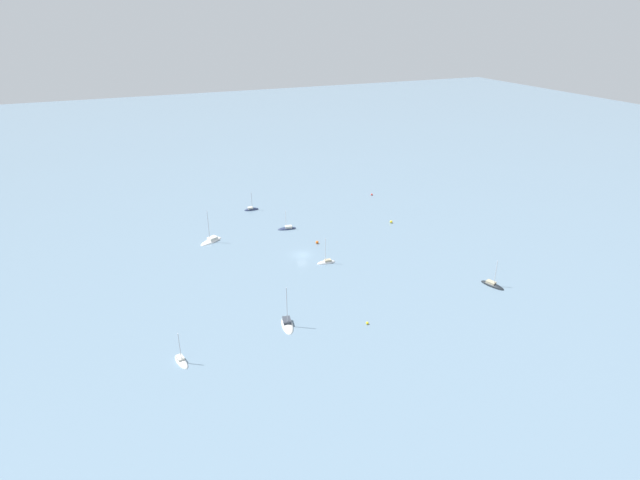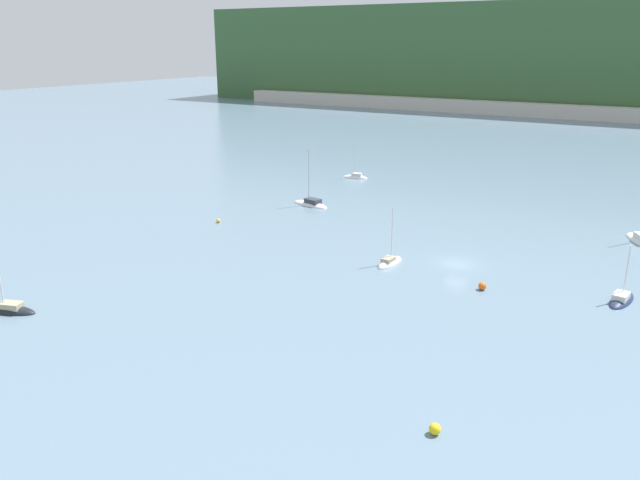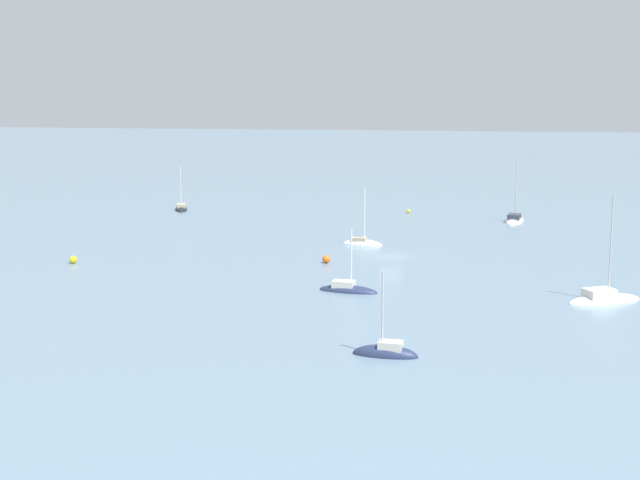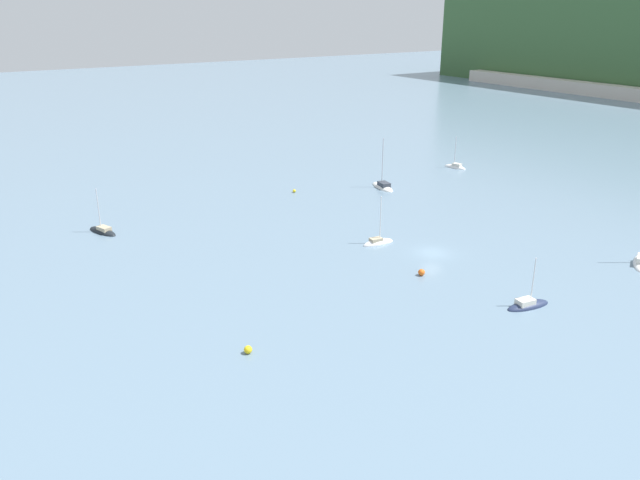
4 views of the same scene
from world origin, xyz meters
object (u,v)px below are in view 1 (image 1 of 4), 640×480
at_px(sailboat_6, 251,210).
at_px(mooring_buoy_0, 367,323).
at_px(sailboat_1, 287,229).
at_px(sailboat_4, 492,285).
at_px(mooring_buoy_1, 372,195).
at_px(mooring_buoy_3, 391,222).
at_px(sailboat_0, 211,241).
at_px(sailboat_2, 287,324).
at_px(sailboat_3, 181,362).
at_px(sailboat_5, 326,263).
at_px(mooring_buoy_2, 317,242).

xyz_separation_m(sailboat_6, mooring_buoy_0, (-72.44, -4.29, 0.19)).
distance_m(sailboat_1, sailboat_4, 60.52).
xyz_separation_m(mooring_buoy_1, mooring_buoy_3, (-24.49, 6.48, 0.09)).
bearing_deg(sailboat_0, sailboat_4, 108.66).
bearing_deg(sailboat_2, sailboat_0, -161.85).
distance_m(sailboat_3, mooring_buoy_3, 81.45).
relative_size(mooring_buoy_0, mooring_buoy_3, 0.71).
xyz_separation_m(sailboat_2, mooring_buoy_0, (-6.16, -15.33, 0.15)).
bearing_deg(sailboat_5, mooring_buoy_3, -145.02).
distance_m(sailboat_1, sailboat_5, 24.71).
xyz_separation_m(sailboat_4, mooring_buoy_3, (42.53, 2.59, 0.31)).
bearing_deg(mooring_buoy_2, sailboat_4, -142.25).
xyz_separation_m(sailboat_2, sailboat_4, (-3.45, -49.94, -0.04)).
bearing_deg(mooring_buoy_2, sailboat_1, 18.19).
bearing_deg(mooring_buoy_0, sailboat_6, 3.39).
bearing_deg(sailboat_0, sailboat_6, -160.84).
height_order(sailboat_0, sailboat_4, sailboat_0).
xyz_separation_m(mooring_buoy_0, mooring_buoy_3, (45.24, -32.02, 0.12)).
bearing_deg(sailboat_3, sailboat_5, 109.80).
distance_m(sailboat_2, mooring_buoy_2, 39.99).
bearing_deg(mooring_buoy_0, mooring_buoy_3, -35.29).
distance_m(sailboat_1, mooring_buoy_3, 31.78).
height_order(sailboat_5, mooring_buoy_2, sailboat_5).
bearing_deg(mooring_buoy_2, mooring_buoy_0, 172.23).
xyz_separation_m(sailboat_2, sailboat_6, (66.28, -11.04, -0.04)).
xyz_separation_m(mooring_buoy_2, mooring_buoy_3, (4.94, -26.52, -0.01)).
bearing_deg(sailboat_4, sailboat_5, -149.08).
bearing_deg(mooring_buoy_0, sailboat_2, 68.11).
height_order(sailboat_2, mooring_buoy_1, sailboat_2).
height_order(sailboat_5, mooring_buoy_0, sailboat_5).
bearing_deg(mooring_buoy_1, mooring_buoy_3, 165.17).
height_order(sailboat_5, sailboat_6, sailboat_5).
height_order(sailboat_3, mooring_buoy_3, sailboat_3).
bearing_deg(mooring_buoy_2, sailboat_0, 64.41).
bearing_deg(sailboat_6, mooring_buoy_2, -68.71).
relative_size(sailboat_0, mooring_buoy_0, 17.23).
bearing_deg(mooring_buoy_1, mooring_buoy_0, 151.09).
bearing_deg(sailboat_2, mooring_buoy_2, 159.44).
height_order(sailboat_6, mooring_buoy_0, sailboat_6).
distance_m(sailboat_4, sailboat_6, 79.84).
distance_m(sailboat_5, mooring_buoy_2, 11.94).
distance_m(mooring_buoy_0, mooring_buoy_3, 55.43).
height_order(sailboat_1, sailboat_2, sailboat_2).
distance_m(mooring_buoy_1, mooring_buoy_3, 25.33).
distance_m(sailboat_6, mooring_buoy_0, 72.57).
bearing_deg(mooring_buoy_1, sailboat_2, 139.74).
distance_m(sailboat_1, sailboat_2, 49.89).
relative_size(sailboat_5, mooring_buoy_0, 13.07).
relative_size(sailboat_3, mooring_buoy_3, 8.75).
bearing_deg(sailboat_5, sailboat_2, 55.38).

